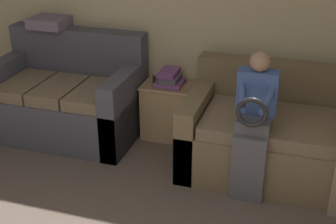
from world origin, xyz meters
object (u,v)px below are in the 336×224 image
object	(u,v)px
child_left_seated	(254,121)
side_shelf	(170,110)
book_stack	(170,78)
couch_main	(302,140)
couch_side	(68,99)
throw_pillow	(51,22)

from	to	relation	value
child_left_seated	side_shelf	world-z (taller)	child_left_seated
child_left_seated	book_stack	size ratio (longest dim) A/B	3.98
child_left_seated	book_stack	distance (m)	1.13
couch_main	couch_side	xyz separation A→B (m)	(-2.25, 0.10, 0.03)
couch_main	child_left_seated	bearing A→B (deg)	-132.69
couch_main	side_shelf	size ratio (longest dim) A/B	3.59
side_shelf	throw_pillow	xyz separation A→B (m)	(-1.27, 0.08, 0.75)
couch_main	throw_pillow	size ratio (longest dim) A/B	5.44
couch_side	child_left_seated	distance (m)	1.96
side_shelf	book_stack	xyz separation A→B (m)	(0.00, -0.01, 0.33)
throw_pillow	child_left_seated	bearing A→B (deg)	-20.29
throw_pillow	couch_main	bearing A→B (deg)	-8.80
child_left_seated	side_shelf	size ratio (longest dim) A/B	2.10
side_shelf	couch_main	bearing A→B (deg)	-13.66
book_stack	couch_main	bearing A→B (deg)	-13.42
book_stack	throw_pillow	xyz separation A→B (m)	(-1.27, 0.09, 0.43)
couch_side	side_shelf	bearing A→B (deg)	12.05
child_left_seated	couch_side	bearing A→B (deg)	165.05
couch_main	child_left_seated	distance (m)	0.63
couch_main	throw_pillow	world-z (taller)	throw_pillow
book_stack	throw_pillow	size ratio (longest dim) A/B	0.80
couch_side	child_left_seated	xyz separation A→B (m)	(1.88, -0.50, 0.28)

